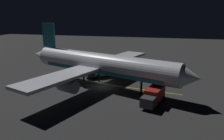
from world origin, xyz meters
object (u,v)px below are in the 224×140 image
Objects in this scene: catering_truck at (99,71)px; ground_crew_worker at (164,95)px; baggage_truck at (154,96)px; traffic_cone_far at (119,88)px; traffic_cone_near_left at (148,93)px; traffic_cone_near_right at (123,76)px; airliner at (99,64)px; traffic_cone_under_wing at (155,102)px.

catering_truck is 3.29× the size of ground_crew_worker.
baggage_truck is 11.64× the size of traffic_cone_far.
traffic_cone_near_left is at bearing 75.22° from traffic_cone_far.
ground_crew_worker is 14.75m from traffic_cone_near_right.
catering_truck is 5.34m from traffic_cone_near_right.
catering_truck is (-12.64, -12.73, 0.01)m from baggage_truck.
traffic_cone_near_left is 5.72m from traffic_cone_far.
traffic_cone_near_right is 1.00× the size of traffic_cone_far.
catering_truck is at bearing -126.05° from ground_crew_worker.
airliner reaches higher than traffic_cone_near_right.
baggage_truck is at bearing 45.20° from catering_truck.
catering_truck is 14.24m from traffic_cone_near_left.
traffic_cone_near_right is at bearing -174.09° from traffic_cone_far.
airliner reaches higher than baggage_truck.
airliner reaches higher than traffic_cone_under_wing.
traffic_cone_far is at bearing 80.66° from airliner.
traffic_cone_far is (8.04, 0.83, 0.00)m from traffic_cone_near_right.
traffic_cone_near_left is at bearing -163.62° from baggage_truck.
catering_truck is at bearing -126.08° from traffic_cone_near_left.
traffic_cone_far is (6.90, 5.94, -1.06)m from catering_truck.
airliner is 7.21m from catering_truck.
catering_truck is at bearing -163.01° from airliner.
traffic_cone_near_right is at bearing -149.66° from traffic_cone_under_wing.
baggage_truck is at bearing 16.38° from traffic_cone_near_left.
ground_crew_worker reaches higher than traffic_cone_near_right.
airliner is 66.63× the size of traffic_cone_under_wing.
ground_crew_worker reaches higher than traffic_cone_near_left.
traffic_cone_near_right and traffic_cone_under_wing have the same top height.
traffic_cone_near_right is 1.00× the size of traffic_cone_under_wing.
ground_crew_worker is (-2.25, 1.55, -0.41)m from baggage_truck.
traffic_cone_far is (0.66, 4.04, -4.13)m from airliner.
airliner is 5.82m from traffic_cone_far.
airliner is at bearing -108.57° from ground_crew_worker.
baggage_truck is 8.95m from traffic_cone_far.
ground_crew_worker is at bearing 147.37° from traffic_cone_under_wing.
baggage_truck reaches higher than traffic_cone_far.
catering_truck reaches higher than traffic_cone_under_wing.
traffic_cone_near_left is (8.36, 11.47, -1.06)m from catering_truck.
ground_crew_worker is 3.52m from traffic_cone_near_left.
traffic_cone_under_wing is (6.13, 11.11, -4.13)m from airliner.
traffic_cone_under_wing is (1.97, -1.26, -0.64)m from ground_crew_worker.
baggage_truck is at bearing 49.78° from traffic_cone_far.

